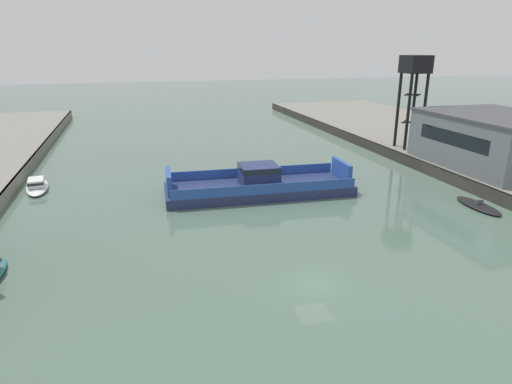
{
  "coord_description": "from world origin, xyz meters",
  "views": [
    {
      "loc": [
        -11.78,
        -26.07,
        16.3
      ],
      "look_at": [
        0.0,
        15.7,
        2.0
      ],
      "focal_mm": 31.05,
      "sensor_mm": 36.0,
      "label": 1
    }
  ],
  "objects_px": {
    "chain_ferry": "(259,185)",
    "warehouse_shed": "(496,140)",
    "moored_boat_mid_left": "(478,206)",
    "moored_boat_near_left": "(37,185)",
    "crane_tower": "(415,75)"
  },
  "relations": [
    {
      "from": "crane_tower",
      "to": "moored_boat_near_left",
      "type": "bearing_deg",
      "value": -177.42
    },
    {
      "from": "moored_boat_near_left",
      "to": "moored_boat_mid_left",
      "type": "distance_m",
      "value": 50.3
    },
    {
      "from": "moored_boat_near_left",
      "to": "warehouse_shed",
      "type": "xyz_separation_m",
      "value": [
        56.38,
        -10.23,
        4.36
      ]
    },
    {
      "from": "chain_ferry",
      "to": "crane_tower",
      "type": "xyz_separation_m",
      "value": [
        26.94,
        11.0,
        11.28
      ]
    },
    {
      "from": "moored_boat_mid_left",
      "to": "crane_tower",
      "type": "height_order",
      "value": "crane_tower"
    },
    {
      "from": "chain_ferry",
      "to": "moored_boat_mid_left",
      "type": "xyz_separation_m",
      "value": [
        21.22,
        -10.85,
        -0.85
      ]
    },
    {
      "from": "chain_ferry",
      "to": "warehouse_shed",
      "type": "relative_size",
      "value": 1.21
    },
    {
      "from": "moored_boat_mid_left",
      "to": "moored_boat_near_left",
      "type": "bearing_deg",
      "value": 157.18
    },
    {
      "from": "chain_ferry",
      "to": "moored_boat_mid_left",
      "type": "height_order",
      "value": "chain_ferry"
    },
    {
      "from": "warehouse_shed",
      "to": "crane_tower",
      "type": "relative_size",
      "value": 1.33
    },
    {
      "from": "moored_boat_mid_left",
      "to": "crane_tower",
      "type": "distance_m",
      "value": 25.64
    },
    {
      "from": "warehouse_shed",
      "to": "crane_tower",
      "type": "distance_m",
      "value": 15.24
    },
    {
      "from": "chain_ferry",
      "to": "moored_boat_mid_left",
      "type": "distance_m",
      "value": 23.85
    },
    {
      "from": "moored_boat_near_left",
      "to": "warehouse_shed",
      "type": "relative_size",
      "value": 0.44
    },
    {
      "from": "chain_ferry",
      "to": "crane_tower",
      "type": "bearing_deg",
      "value": 22.22
    }
  ]
}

